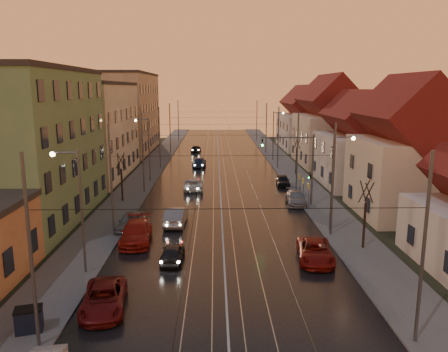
{
  "coord_description": "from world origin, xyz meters",
  "views": [
    {
      "loc": [
        -0.58,
        -24.03,
        11.56
      ],
      "look_at": [
        0.31,
        19.1,
        2.88
      ],
      "focal_mm": 35.0,
      "sensor_mm": 36.0,
      "label": 1
    }
  ],
  "objects": [
    {
      "name": "catenary_pole_r_4",
      "position": [
        8.6,
        54.0,
        4.5
      ],
      "size": [
        0.16,
        0.16,
        9.0
      ],
      "primitive_type": "cylinder",
      "color": "#595B60",
      "rests_on": "ground"
    },
    {
      "name": "catenary_pole_r_2",
      "position": [
        8.6,
        24.0,
        4.5
      ],
      "size": [
        0.16,
        0.16,
        9.0
      ],
      "primitive_type": "cylinder",
      "color": "#595B60",
      "rests_on": "ground"
    },
    {
      "name": "parked_left_1",
      "position": [
        -6.51,
        -2.55,
        0.66
      ],
      "size": [
        2.77,
        4.97,
        1.31
      ],
      "primitive_type": "imported",
      "rotation": [
        0.0,
        0.0,
        0.13
      ],
      "color": "maroon",
      "rests_on": "ground"
    },
    {
      "name": "parked_right_2",
      "position": [
        7.6,
        27.33,
        0.64
      ],
      "size": [
        1.7,
        3.81,
        1.27
      ],
      "primitive_type": "imported",
      "rotation": [
        0.0,
        0.0,
        -0.05
      ],
      "color": "black",
      "rests_on": "ground"
    },
    {
      "name": "catenary_pole_r_3",
      "position": [
        8.6,
        39.0,
        4.5
      ],
      "size": [
        0.16,
        0.16,
        9.0
      ],
      "primitive_type": "cylinder",
      "color": "#595B60",
      "rests_on": "ground"
    },
    {
      "name": "apartment_left_3",
      "position": [
        -17.5,
        58.0,
        7.0
      ],
      "size": [
        10.0,
        24.0,
        14.0
      ],
      "primitive_type": "cube",
      "color": "#927B5E",
      "rests_on": "ground"
    },
    {
      "name": "bare_tree_1",
      "position": [
        10.2,
        6.0,
        2.49
      ],
      "size": [
        1.09,
        1.09,
        5.11
      ],
      "color": "black",
      "rests_on": "ground"
    },
    {
      "name": "bare_tree_0",
      "position": [
        -10.2,
        20.0,
        2.49
      ],
      "size": [
        1.09,
        1.09,
        5.11
      ],
      "color": "black",
      "rests_on": "ground"
    },
    {
      "name": "driving_car_2",
      "position": [
        -3.09,
        25.36,
        0.66
      ],
      "size": [
        2.3,
        4.79,
        1.31
      ],
      "primitive_type": "imported",
      "rotation": [
        0.0,
        0.0,
        3.17
      ],
      "color": "silver",
      "rests_on": "ground"
    },
    {
      "name": "parked_left_3",
      "position": [
        -7.6,
        10.76,
        0.73
      ],
      "size": [
        2.14,
        4.42,
        1.45
      ],
      "primitive_type": "imported",
      "rotation": [
        0.0,
        0.0,
        -0.1
      ],
      "color": "gray",
      "rests_on": "ground"
    },
    {
      "name": "catenary_pole_r_5",
      "position": [
        8.6,
        72.0,
        4.5
      ],
      "size": [
        0.16,
        0.16,
        9.0
      ],
      "primitive_type": "cylinder",
      "color": "#595B60",
      "rests_on": "ground"
    },
    {
      "name": "catenary_pole_l_4",
      "position": [
        -8.6,
        54.0,
        4.5
      ],
      "size": [
        0.16,
        0.16,
        9.0
      ],
      "primitive_type": "cylinder",
      "color": "#595B60",
      "rests_on": "ground"
    },
    {
      "name": "catenary_pole_l_1",
      "position": [
        -8.6,
        9.0,
        4.5
      ],
      "size": [
        0.16,
        0.16,
        9.0
      ],
      "primitive_type": "cylinder",
      "color": "#595B60",
      "rests_on": "ground"
    },
    {
      "name": "driving_car_3",
      "position": [
        -2.98,
        40.49,
        0.7
      ],
      "size": [
        1.98,
        4.83,
        1.4
      ],
      "primitive_type": "imported",
      "rotation": [
        0.0,
        0.0,
        3.14
      ],
      "color": "#19294C",
      "rests_on": "ground"
    },
    {
      "name": "tram_rail_2",
      "position": [
        0.77,
        40.0,
        0.06
      ],
      "size": [
        0.06,
        120.0,
        0.03
      ],
      "primitive_type": "cube",
      "color": "gray",
      "rests_on": "road"
    },
    {
      "name": "tram_rail_0",
      "position": [
        -2.2,
        40.0,
        0.06
      ],
      "size": [
        0.06,
        120.0,
        0.03
      ],
      "primitive_type": "cube",
      "color": "gray",
      "rests_on": "road"
    },
    {
      "name": "catenary_pole_l_3",
      "position": [
        -8.6,
        39.0,
        4.5
      ],
      "size": [
        0.16,
        0.16,
        9.0
      ],
      "primitive_type": "cylinder",
      "color": "#595B60",
      "rests_on": "ground"
    },
    {
      "name": "street_lamp_3",
      "position": [
        9.1,
        46.0,
        4.89
      ],
      "size": [
        1.75,
        0.32,
        8.0
      ],
      "color": "#595B60",
      "rests_on": "ground"
    },
    {
      "name": "street_lamp_1",
      "position": [
        9.1,
        10.0,
        4.89
      ],
      "size": [
        1.75,
        0.32,
        8.0
      ],
      "color": "#595B60",
      "rests_on": "ground"
    },
    {
      "name": "parked_left_2",
      "position": [
        -6.63,
        7.85,
        0.78
      ],
      "size": [
        2.57,
        5.54,
        1.57
      ],
      "primitive_type": "imported",
      "rotation": [
        0.0,
        0.0,
        0.07
      ],
      "color": "maroon",
      "rests_on": "ground"
    },
    {
      "name": "sidewalk_left",
      "position": [
        -10.0,
        40.0,
        0.07
      ],
      "size": [
        4.0,
        120.0,
        0.15
      ],
      "primitive_type": "cube",
      "color": "#4C4C4C",
      "rests_on": "ground"
    },
    {
      "name": "catenary_pole_l_0",
      "position": [
        -8.6,
        -6.0,
        4.5
      ],
      "size": [
        0.16,
        0.16,
        9.0
      ],
      "primitive_type": "cylinder",
      "color": "#595B60",
      "rests_on": "ground"
    },
    {
      "name": "sidewalk_right",
      "position": [
        10.0,
        40.0,
        0.07
      ],
      "size": [
        4.0,
        120.0,
        0.15
      ],
      "primitive_type": "cube",
      "color": "#4C4C4C",
      "rests_on": "ground"
    },
    {
      "name": "parked_right_0",
      "position": [
        6.2,
        3.91,
        0.68
      ],
      "size": [
        2.81,
        5.13,
        1.36
      ],
      "primitive_type": "imported",
      "rotation": [
        0.0,
        0.0,
        -0.12
      ],
      "color": "maroon",
      "rests_on": "ground"
    },
    {
      "name": "traffic_light_mast",
      "position": [
        7.99,
        18.0,
        4.6
      ],
      "size": [
        5.3,
        0.32,
        7.2
      ],
      "color": "#595B60",
      "rests_on": "ground"
    },
    {
      "name": "driving_car_1",
      "position": [
        -4.0,
        12.24,
        0.78
      ],
      "size": [
        1.87,
        4.79,
        1.55
      ],
      "primitive_type": "imported",
      "rotation": [
        0.0,
        0.0,
        3.09
      ],
      "color": "gray",
      "rests_on": "ground"
    },
    {
      "name": "house_right_2",
      "position": [
        17.0,
        28.0,
        4.64
      ],
      "size": [
        9.18,
        12.24,
        9.2
      ],
      "color": "silver",
      "rests_on": "ground"
    },
    {
      "name": "parked_right_1",
      "position": [
        7.6,
        18.76,
        0.66
      ],
      "size": [
        2.14,
        4.64,
        1.31
      ],
      "primitive_type": "imported",
      "rotation": [
        0.0,
        0.0,
        -0.07
      ],
      "color": "gray",
      "rests_on": "ground"
    },
    {
      "name": "road",
      "position": [
        0.0,
        40.0,
        0.02
      ],
      "size": [
        16.0,
        120.0,
        0.04
      ],
      "primitive_type": "cube",
      "color": "black",
      "rests_on": "ground"
    },
    {
      "name": "driving_car_4",
      "position": [
        -4.11,
        55.8,
        0.66
      ],
      "size": [
        1.94,
        4.0,
        1.31
      ],
      "primitive_type": "imported",
      "rotation": [
        0.0,
        0.0,
        3.04
      ],
      "color": "black",
      "rests_on": "ground"
    },
    {
      "name": "tram_rail_1",
      "position": [
        -0.77,
        40.0,
        0.06
      ],
      "size": [
        0.06,
        120.0,
        0.03
      ],
      "primitive_type": "cube",
      "color": "gray",
      "rests_on": "road"
    },
    {
      "name": "ground",
      "position": [
        0.0,
        0.0,
        0.0
      ],
      "size": [
        160.0,
        160.0,
        0.0
      ],
      "primitive_type": "plane",
      "color": "black",
      "rests_on": "ground"
    },
    {
      "name": "apartment_left_2",
      "position": [
        -17.5,
        34.0,
        6.0
      ],
      "size": [
        10.0,
        20.0,
        12.0
      ],
      "primitive_type": "cube",
      "color": "#B2AB8A",
      "rests_on": "ground"
    },
    {
      "name": "tram_rail_3",
      "position": [
        2.2,
        40.0,
        0.06
      ],
      "size": [
        0.06,
        120.0,
        0.03
      ],
      "primitive_type": "cube",
      "color": "gray",
      "rests_on": "road"
    },
    {
      "name": "street_lamp_2",
      "position": [
        -9.1,
        30.0,
        4.89
      ],
      "size": [
        1.75,
        0.32,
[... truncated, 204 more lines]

